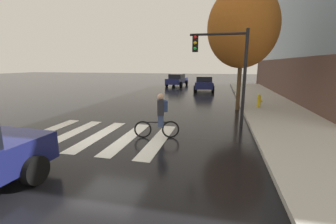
# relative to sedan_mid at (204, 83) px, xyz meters

# --- Properties ---
(ground_plane) EXTENTS (120.00, 120.00, 0.00)m
(ground_plane) POSITION_rel_sedan_mid_xyz_m (-2.50, -16.57, -0.78)
(ground_plane) COLOR black
(crosswalk_stripes) EXTENTS (5.40, 3.86, 0.01)m
(crosswalk_stripes) POSITION_rel_sedan_mid_xyz_m (-2.89, -16.57, -0.77)
(crosswalk_stripes) COLOR silver
(crosswalk_stripes) RESTS_ON ground
(sedan_mid) EXTENTS (2.24, 4.45, 1.51)m
(sedan_mid) POSITION_rel_sedan_mid_xyz_m (0.00, 0.00, 0.00)
(sedan_mid) COLOR navy
(sedan_mid) RESTS_ON ground
(sedan_far) EXTENTS (2.43, 4.58, 1.53)m
(sedan_far) POSITION_rel_sedan_mid_xyz_m (-3.78, 4.40, 0.01)
(sedan_far) COLOR navy
(sedan_far) RESTS_ON ground
(cyclist) EXTENTS (1.68, 0.46, 1.69)m
(cyclist) POSITION_rel_sedan_mid_xyz_m (-0.48, -16.28, 0.07)
(cyclist) COLOR black
(cyclist) RESTS_ON ground
(traffic_light_near) EXTENTS (2.47, 0.28, 4.20)m
(traffic_light_near) POSITION_rel_sedan_mid_xyz_m (1.84, -13.88, 2.08)
(traffic_light_near) COLOR black
(traffic_light_near) RESTS_ON ground
(fire_hydrant) EXTENTS (0.33, 0.22, 0.78)m
(fire_hydrant) POSITION_rel_sedan_mid_xyz_m (4.04, -9.50, -0.25)
(fire_hydrant) COLOR gold
(fire_hydrant) RESTS_ON sidewalk
(street_tree_near) EXTENTS (4.00, 4.00, 7.11)m
(street_tree_near) POSITION_rel_sedan_mid_xyz_m (2.75, -9.98, 4.03)
(street_tree_near) COLOR #4C3823
(street_tree_near) RESTS_ON ground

